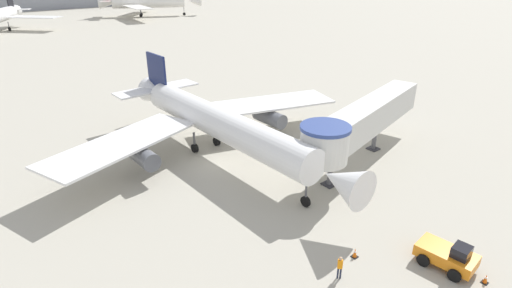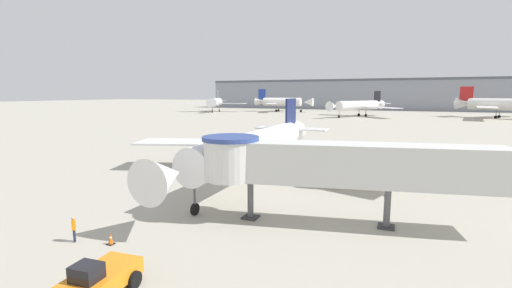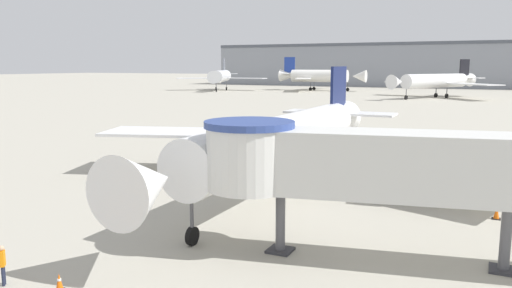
% 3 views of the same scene
% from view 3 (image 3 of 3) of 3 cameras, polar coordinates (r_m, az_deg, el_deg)
% --- Properties ---
extents(ground_plane, '(800.00, 800.00, 0.00)m').
position_cam_3_polar(ground_plane, '(33.95, 1.02, -5.46)').
color(ground_plane, '#A8A393').
extents(main_airplane, '(32.93, 31.65, 8.36)m').
position_cam_3_polar(main_airplane, '(34.21, 3.77, 0.73)').
color(main_airplane, white).
rests_on(main_airplane, ground_plane).
extents(jet_bridge, '(20.08, 7.02, 6.00)m').
position_cam_3_polar(jet_bridge, '(21.95, 16.37, -2.28)').
color(jet_bridge, silver).
rests_on(jet_bridge, ground_plane).
extents(traffic_cone_near_nose, '(0.41, 0.41, 0.68)m').
position_cam_3_polar(traffic_cone_near_nose, '(21.00, -21.56, -14.50)').
color(traffic_cone_near_nose, black).
rests_on(traffic_cone_near_nose, ground_plane).
extents(traffic_cone_starboard_wing, '(0.47, 0.47, 0.77)m').
position_cam_3_polar(traffic_cone_starboard_wing, '(31.02, 25.79, -7.07)').
color(traffic_cone_starboard_wing, black).
rests_on(traffic_cone_starboard_wing, ground_plane).
extents(ground_crew_wing_walker, '(0.33, 0.35, 1.61)m').
position_cam_3_polar(ground_crew_wing_walker, '(22.12, -26.99, -11.97)').
color(ground_crew_wing_walker, '#1E2338').
rests_on(ground_crew_wing_walker, ground_plane).
extents(background_jet_black_tail, '(30.55, 31.06, 10.06)m').
position_cam_3_polar(background_jet_black_tail, '(138.73, 19.98, 6.80)').
color(background_jet_black_tail, white).
rests_on(background_jet_black_tail, ground_plane).
extents(background_jet_gray_tail, '(29.39, 26.32, 10.89)m').
position_cam_3_polar(background_jet_gray_tail, '(168.94, -4.09, 7.73)').
color(background_jet_gray_tail, silver).
rests_on(background_jet_gray_tail, ground_plane).
extents(background_jet_blue_tail, '(29.78, 30.83, 11.20)m').
position_cam_3_polar(background_jet_blue_tail, '(170.04, 7.08, 7.73)').
color(background_jet_blue_tail, white).
rests_on(background_jet_blue_tail, ground_plane).
extents(terminal_building, '(170.19, 18.63, 17.13)m').
position_cam_3_polar(terminal_building, '(206.49, 18.63, 8.57)').
color(terminal_building, gray).
rests_on(terminal_building, ground_plane).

